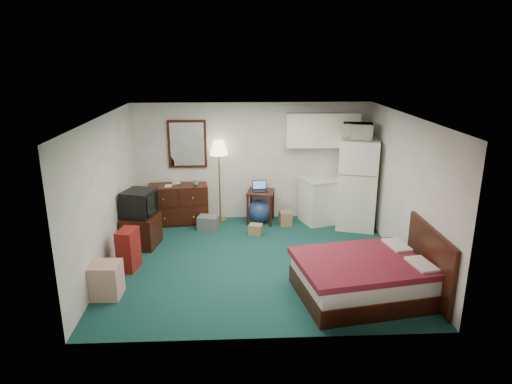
{
  "coord_description": "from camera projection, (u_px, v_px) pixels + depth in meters",
  "views": [
    {
      "loc": [
        -0.37,
        -7.22,
        3.45
      ],
      "look_at": [
        -0.02,
        0.11,
        1.22
      ],
      "focal_mm": 32.0,
      "sensor_mm": 36.0,
      "label": 1
    }
  ],
  "objects": [
    {
      "name": "dresser",
      "position": [
        179.0,
        204.0,
        9.62
      ],
      "size": [
        1.28,
        0.7,
        0.83
      ],
      "primitive_type": null,
      "rotation": [
        0.0,
        0.0,
        0.12
      ],
      "color": "black",
      "rests_on": "floor"
    },
    {
      "name": "kitchen_counter",
      "position": [
        323.0,
        201.0,
        9.68
      ],
      "size": [
        1.01,
        0.88,
        0.93
      ],
      "primitive_type": null,
      "rotation": [
        0.0,
        0.0,
        0.32
      ],
      "color": "white",
      "rests_on": "floor"
    },
    {
      "name": "microwave",
      "position": [
        358.0,
        129.0,
        8.9
      ],
      "size": [
        0.63,
        0.45,
        0.39
      ],
      "primitive_type": "imported",
      "rotation": [
        0.0,
        0.0,
        -0.25
      ],
      "color": "white",
      "rests_on": "fridge"
    },
    {
      "name": "cardboard_box_b",
      "position": [
        285.0,
        218.0,
        9.59
      ],
      "size": [
        0.27,
        0.31,
        0.29
      ],
      "primitive_type": null,
      "rotation": [
        0.0,
        0.0,
        0.1
      ],
      "color": "#8F714F",
      "rests_on": "floor"
    },
    {
      "name": "cardboard_box_a",
      "position": [
        256.0,
        229.0,
        9.06
      ],
      "size": [
        0.31,
        0.28,
        0.21
      ],
      "primitive_type": null,
      "rotation": [
        0.0,
        0.0,
        -0.31
      ],
      "color": "#8F714F",
      "rests_on": "floor"
    },
    {
      "name": "book_a",
      "position": [
        165.0,
        182.0,
        9.39
      ],
      "size": [
        0.15,
        0.02,
        0.2
      ],
      "primitive_type": "imported",
      "rotation": [
        0.0,
        0.0,
        -0.01
      ],
      "color": "#8F714F",
      "rests_on": "dresser"
    },
    {
      "name": "fridge",
      "position": [
        358.0,
        184.0,
        9.25
      ],
      "size": [
        0.95,
        0.95,
        1.84
      ],
      "primitive_type": null,
      "rotation": [
        0.0,
        0.0,
        -0.3
      ],
      "color": "white",
      "rests_on": "floor"
    },
    {
      "name": "floor",
      "position": [
        257.0,
        261.0,
        7.92
      ],
      "size": [
        5.0,
        4.5,
        0.01
      ],
      "primitive_type": "cube",
      "color": "#143F3B",
      "rests_on": "ground"
    },
    {
      "name": "laptop",
      "position": [
        260.0,
        187.0,
        9.54
      ],
      "size": [
        0.33,
        0.28,
        0.21
      ],
      "primitive_type": null,
      "rotation": [
        0.0,
        0.0,
        0.12
      ],
      "color": "black",
      "rests_on": "desk"
    },
    {
      "name": "tv_stand",
      "position": [
        142.0,
        231.0,
        8.49
      ],
      "size": [
        0.69,
        0.73,
        0.58
      ],
      "primitive_type": null,
      "rotation": [
        0.0,
        0.0,
        -0.19
      ],
      "color": "black",
      "rests_on": "floor"
    },
    {
      "name": "crt_tv",
      "position": [
        139.0,
        203.0,
        8.36
      ],
      "size": [
        0.67,
        0.69,
        0.49
      ],
      "primitive_type": null,
      "rotation": [
        0.0,
        0.0,
        -0.29
      ],
      "color": "black",
      "rests_on": "tv_stand"
    },
    {
      "name": "mirror",
      "position": [
        187.0,
        144.0,
        9.5
      ],
      "size": [
        0.8,
        0.06,
        1.0
      ],
      "primitive_type": null,
      "color": "white",
      "rests_on": "walls"
    },
    {
      "name": "retail_box",
      "position": [
        107.0,
        280.0,
        6.71
      ],
      "size": [
        0.43,
        0.43,
        0.52
      ],
      "primitive_type": null,
      "rotation": [
        0.0,
        0.0,
        -0.04
      ],
      "color": "silver",
      "rests_on": "floor"
    },
    {
      "name": "upper_cabinets",
      "position": [
        322.0,
        130.0,
        9.41
      ],
      "size": [
        1.5,
        0.35,
        0.7
      ],
      "primitive_type": null,
      "color": "white",
      "rests_on": "walls"
    },
    {
      "name": "exercise_ball",
      "position": [
        260.0,
        211.0,
        9.67
      ],
      "size": [
        0.52,
        0.52,
        0.5
      ],
      "primitive_type": "sphere",
      "rotation": [
        0.0,
        0.0,
        -0.03
      ],
      "color": "navy",
      "rests_on": "floor"
    },
    {
      "name": "mug",
      "position": [
        196.0,
        182.0,
        9.46
      ],
      "size": [
        0.13,
        0.1,
        0.13
      ],
      "primitive_type": "imported",
      "rotation": [
        0.0,
        0.0,
        0.01
      ],
      "color": "#508B43",
      "rests_on": "dresser"
    },
    {
      "name": "desk",
      "position": [
        261.0,
        207.0,
        9.68
      ],
      "size": [
        0.63,
        0.63,
        0.69
      ],
      "primitive_type": null,
      "rotation": [
        0.0,
        0.0,
        -0.19
      ],
      "color": "black",
      "rests_on": "floor"
    },
    {
      "name": "ceiling",
      "position": [
        257.0,
        117.0,
        7.2
      ],
      "size": [
        5.0,
        4.5,
        0.01
      ],
      "primitive_type": "cube",
      "color": "beige",
      "rests_on": "walls"
    },
    {
      "name": "floor_lamp",
      "position": [
        220.0,
        182.0,
        9.6
      ],
      "size": [
        0.41,
        0.41,
        1.75
      ],
      "primitive_type": null,
      "rotation": [
        0.0,
        0.0,
        0.08
      ],
      "color": "gold",
      "rests_on": "floor"
    },
    {
      "name": "file_bin",
      "position": [
        208.0,
        223.0,
        9.33
      ],
      "size": [
        0.46,
        0.39,
        0.28
      ],
      "primitive_type": null,
      "rotation": [
        0.0,
        0.0,
        -0.24
      ],
      "color": "slate",
      "rests_on": "floor"
    },
    {
      "name": "walls",
      "position": [
        257.0,
        192.0,
        7.56
      ],
      "size": [
        5.01,
        4.51,
        2.5
      ],
      "color": "beige",
      "rests_on": "floor"
    },
    {
      "name": "book_b",
      "position": [
        172.0,
        179.0,
        9.57
      ],
      "size": [
        0.16,
        0.07,
        0.22
      ],
      "primitive_type": "imported",
      "rotation": [
        0.0,
        0.0,
        0.34
      ],
      "color": "#8F714F",
      "rests_on": "dresser"
    },
    {
      "name": "bed",
      "position": [
        362.0,
        278.0,
        6.69
      ],
      "size": [
        2.03,
        1.71,
        0.58
      ],
      "primitive_type": null,
      "rotation": [
        0.0,
        0.0,
        0.18
      ],
      "color": "maroon",
      "rests_on": "floor"
    },
    {
      "name": "headboard",
      "position": [
        429.0,
        261.0,
        6.66
      ],
      "size": [
        0.06,
        1.56,
        1.0
      ],
      "primitive_type": null,
      "color": "black",
      "rests_on": "walls"
    },
    {
      "name": "suitcase",
      "position": [
        128.0,
        249.0,
        7.55
      ],
      "size": [
        0.34,
        0.47,
        0.7
      ],
      "primitive_type": null,
      "rotation": [
        0.0,
        0.0,
        -0.18
      ],
      "color": "maroon",
      "rests_on": "floor"
    }
  ]
}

